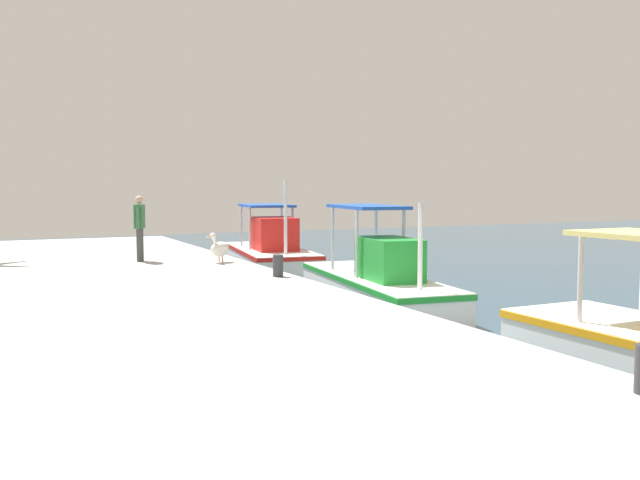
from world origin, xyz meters
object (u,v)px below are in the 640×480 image
object	(u,v)px
fisherman_standing	(140,225)
mooring_bollard_nearest	(278,266)
fishing_boat_second	(377,282)
pelican	(220,248)
fishing_boat_nearest	(271,254)

from	to	relation	value
fisherman_standing	mooring_bollard_nearest	size ratio (longest dim) A/B	3.59
fishing_boat_second	pelican	distance (m)	4.66
mooring_bollard_nearest	fishing_boat_nearest	bearing A→B (deg)	160.04
pelican	mooring_bollard_nearest	distance (m)	3.41
fishing_boat_nearest	pelican	xyz separation A→B (m)	(3.37, -2.78, 0.58)
pelican	mooring_bollard_nearest	bearing A→B (deg)	5.58
fishing_boat_nearest	fisherman_standing	xyz separation A→B (m)	(2.16, -4.66, 1.18)
fishing_boat_nearest	mooring_bollard_nearest	xyz separation A→B (m)	(6.75, -2.45, 0.43)
fishing_boat_second	mooring_bollard_nearest	world-z (taller)	fishing_boat_second
fishing_boat_nearest	fisherman_standing	distance (m)	5.27
pelican	mooring_bollard_nearest	size ratio (longest dim) A/B	1.81
fishing_boat_nearest	pelican	bearing A→B (deg)	-39.58
fisherman_standing	mooring_bollard_nearest	world-z (taller)	fisherman_standing
pelican	mooring_bollard_nearest	xyz separation A→B (m)	(3.39, 0.33, -0.15)
fisherman_standing	mooring_bollard_nearest	bearing A→B (deg)	25.68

